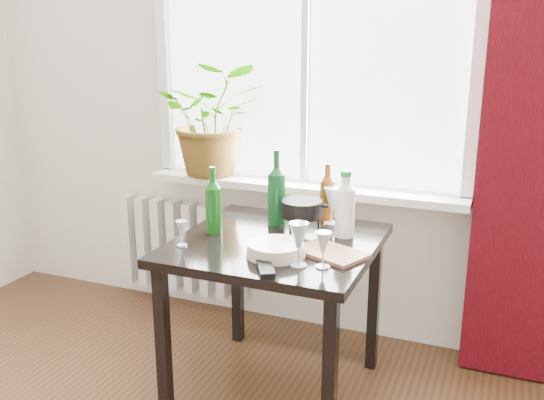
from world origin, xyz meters
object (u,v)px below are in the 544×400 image
at_px(wineglass_front_right, 299,244).
at_px(plate_stack, 276,249).
at_px(radiator, 183,246).
at_px(wineglass_front_left, 182,233).
at_px(wineglass_far_right, 323,250).
at_px(tv_remote, 265,267).
at_px(wine_bottle_right, 277,187).
at_px(wine_bottle_left, 213,200).
at_px(cleaning_bottle, 345,203).
at_px(cutting_board, 330,253).
at_px(table, 276,260).
at_px(potted_plant, 213,119).
at_px(wineglass_back_center, 332,205).
at_px(bottle_amber, 327,192).
at_px(wineglass_back_left, 276,196).
at_px(fondue_pot, 302,216).

height_order(wineglass_front_right, plate_stack, wineglass_front_right).
xyz_separation_m(radiator, wineglass_front_right, (1.04, -0.87, 0.45)).
xyz_separation_m(wineglass_front_left, plate_stack, (0.41, 0.05, -0.03)).
height_order(wineglass_front_right, wineglass_far_right, wineglass_front_right).
height_order(plate_stack, tv_remote, plate_stack).
xyz_separation_m(radiator, wine_bottle_right, (0.77, -0.42, 0.54)).
distance_m(wine_bottle_left, tv_remote, 0.52).
relative_size(wineglass_far_right, tv_remote, 0.78).
height_order(cleaning_bottle, cutting_board, cleaning_bottle).
xyz_separation_m(radiator, wineglass_far_right, (1.13, -0.85, 0.43)).
bearing_deg(table, wineglass_front_left, -147.18).
xyz_separation_m(potted_plant, wineglass_front_left, (0.27, -0.84, -0.36)).
distance_m(table, wineglass_back_center, 0.40).
height_order(wine_bottle_right, bottle_amber, wine_bottle_right).
relative_size(table, plate_stack, 3.51).
height_order(table, wineglass_back_center, wineglass_back_center).
bearing_deg(wineglass_far_right, wineglass_back_left, 125.81).
height_order(fondue_pot, cutting_board, fondue_pot).
distance_m(potted_plant, fondue_pot, 0.88).
relative_size(wine_bottle_right, fondue_pot, 1.69).
distance_m(wineglass_far_right, plate_stack, 0.23).
xyz_separation_m(table, tv_remote, (0.08, -0.32, 0.10)).
bearing_deg(wineglass_back_center, fondue_pot, -121.01).
bearing_deg(wine_bottle_right, table, -68.85).
bearing_deg(radiator, table, -36.54).
distance_m(fondue_pot, tv_remote, 0.49).
xyz_separation_m(wineglass_front_left, cutting_board, (0.61, 0.14, -0.05)).
distance_m(bottle_amber, tv_remote, 0.70).
bearing_deg(fondue_pot, wineglass_back_left, 128.73).
distance_m(radiator, plate_stack, 1.28).
bearing_deg(radiator, wineglass_front_left, -59.05).
bearing_deg(plate_stack, table, 111.55).
relative_size(radiator, wineglass_front_left, 7.10).
height_order(table, fondue_pot, fondue_pot).
xyz_separation_m(wineglass_back_left, plate_stack, (0.22, -0.54, -0.06)).
xyz_separation_m(potted_plant, wine_bottle_left, (0.32, -0.62, -0.26)).
bearing_deg(potted_plant, cleaning_bottle, -27.46).
distance_m(table, wineglass_front_left, 0.43).
bearing_deg(cleaning_bottle, tv_remote, -109.67).
bearing_deg(cutting_board, wineglass_front_right, -115.66).
bearing_deg(fondue_pot, cleaning_bottle, -4.41).
bearing_deg(radiator, wineglass_back_left, -20.24).
relative_size(wine_bottle_left, wineglass_back_center, 1.68).
relative_size(wine_bottle_right, wineglass_back_center, 1.99).
distance_m(wine_bottle_left, wineglass_back_center, 0.56).
bearing_deg(plate_stack, cleaning_bottle, 60.45).
relative_size(wineglass_far_right, wineglass_back_left, 0.81).
xyz_separation_m(wine_bottle_left, wineglass_back_center, (0.45, 0.32, -0.06)).
distance_m(radiator, wineglass_back_left, 0.87).
height_order(cleaning_bottle, wineglass_far_right, cleaning_bottle).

